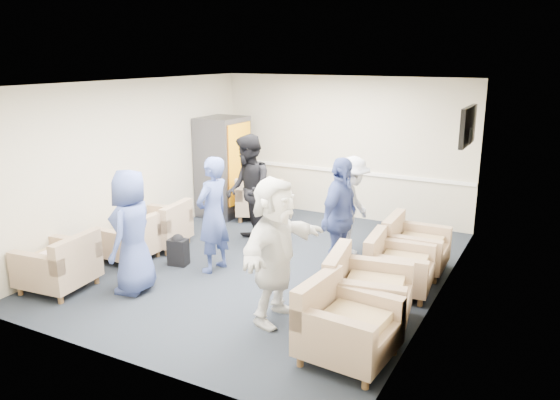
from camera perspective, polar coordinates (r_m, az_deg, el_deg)
The scene contains 25 objects.
floor at distance 8.28m, azimuth -1.36°, elevation -6.87°, with size 6.00×6.00×0.00m, color black.
ceiling at distance 7.69m, azimuth -1.49°, elevation 12.13°, with size 6.00×6.00×0.00m, color white.
back_wall at distance 10.55m, azimuth 6.63°, elevation 5.44°, with size 5.00×0.02×2.70m, color beige.
front_wall at distance 5.56m, azimuth -16.79°, elevation -3.86°, with size 5.00×0.02×2.70m, color beige.
left_wall at distance 9.34m, azimuth -14.95°, elevation 3.79°, with size 0.02×6.00×2.70m, color beige.
right_wall at distance 7.03m, azimuth 16.63°, elevation 0.07°, with size 0.02×6.00×2.70m, color beige.
chair_rail at distance 10.61m, azimuth 6.52°, elevation 3.03°, with size 4.98×0.04×0.06m, color white.
tv at distance 8.66m, azimuth 19.04°, elevation 7.31°, with size 0.10×1.00×0.58m.
armchair_left_near at distance 7.92m, azimuth -21.94°, elevation -6.46°, with size 0.92×0.92×0.67m.
armchair_left_mid at distance 8.70m, azimuth -15.35°, elevation -4.20°, with size 0.77×0.77×0.61m.
armchair_left_far at distance 9.16m, azimuth -12.18°, elevation -2.88°, with size 0.91×0.91×0.65m.
armchair_right_near at distance 5.82m, azimuth 6.61°, elevation -13.09°, with size 0.96×0.96×0.71m.
armchair_right_midnear at distance 6.54m, azimuth 8.71°, elevation -9.73°, with size 1.06×1.06×0.74m.
armchair_right_midfar at distance 7.48m, azimuth 11.97°, elevation -6.97°, with size 0.90×0.90×0.66m.
armchair_right_far at distance 8.24m, azimuth 13.65°, elevation -4.92°, with size 0.87×0.87×0.68m.
armchair_corner at distance 10.51m, azimuth -2.03°, elevation -0.04°, with size 1.19×1.19×0.71m.
vending_machine at distance 10.70m, azimuth -5.94°, elevation 3.49°, with size 0.78×0.91×1.92m.
backpack at distance 8.37m, azimuth -10.60°, elevation -5.06°, with size 0.32×0.25×0.49m.
pillow at distance 7.87m, azimuth -22.13°, elevation -5.31°, with size 0.42×0.32×0.12m, color silver.
person_front_left at distance 7.43m, azimuth -15.21°, elevation -3.21°, with size 0.81×0.53×1.66m, color #3B4C8E.
person_mid_left at distance 7.91m, azimuth -7.03°, elevation -1.54°, with size 0.62×0.41×1.70m, color #3B4C8E.
person_back_left at distance 8.90m, azimuth -3.34°, elevation 0.94°, with size 0.90×0.70×1.85m, color black.
person_back_right at distance 8.50m, azimuth 7.41°, elevation -0.76°, with size 1.03×0.59×1.59m, color white.
person_mid_right at distance 7.66m, azimuth 6.26°, elevation -1.93°, with size 1.01×0.42×1.73m, color #3B4C8E.
person_front_right at distance 6.38m, azimuth -0.52°, elevation -5.26°, with size 1.63×0.52×1.75m, color white.
Camera 1 is at (3.78, -6.69, 3.09)m, focal length 35.00 mm.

